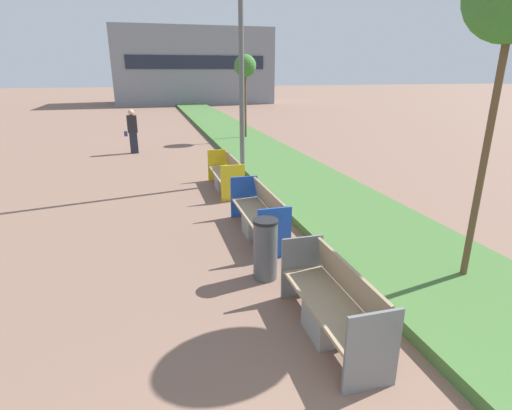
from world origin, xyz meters
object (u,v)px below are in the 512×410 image
object	(u,v)px
sapling_tree_far	(245,67)
pedestrian_walking	(133,131)
litter_bin	(265,249)
bench_grey_frame	(333,309)
bench_blue_frame	(259,217)
bench_yellow_frame	(226,177)
street_lamp_post	(241,5)

from	to	relation	value
sapling_tree_far	pedestrian_walking	xyz separation A→B (m)	(-5.12, -1.81, -2.46)
litter_bin	sapling_tree_far	distance (m)	13.75
litter_bin	sapling_tree_far	bearing A→B (deg)	77.41
bench_grey_frame	bench_blue_frame	bearing A→B (deg)	89.94
bench_blue_frame	bench_yellow_frame	distance (m)	3.39
bench_grey_frame	street_lamp_post	world-z (taller)	street_lamp_post
bench_yellow_frame	street_lamp_post	size ratio (longest dim) A/B	0.25
litter_bin	pedestrian_walking	xyz separation A→B (m)	(-2.19, 11.32, 0.39)
bench_blue_frame	bench_grey_frame	bearing A→B (deg)	-90.06
litter_bin	bench_yellow_frame	bearing A→B (deg)	85.60
bench_yellow_frame	street_lamp_post	world-z (taller)	street_lamp_post
bench_yellow_frame	pedestrian_walking	xyz separation A→B (m)	(-2.59, 6.15, 0.52)
bench_blue_frame	bench_yellow_frame	xyz separation A→B (m)	(-0.00, 3.39, -0.00)
bench_yellow_frame	litter_bin	size ratio (longest dim) A/B	2.19
bench_yellow_frame	sapling_tree_far	bearing A→B (deg)	72.35
litter_bin	street_lamp_post	distance (m)	7.28
street_lamp_post	sapling_tree_far	size ratio (longest dim) A/B	2.27
sapling_tree_far	pedestrian_walking	distance (m)	5.97
bench_grey_frame	street_lamp_post	bearing A→B (deg)	85.25
bench_blue_frame	street_lamp_post	size ratio (longest dim) A/B	0.26
bench_blue_frame	litter_bin	distance (m)	1.82
litter_bin	pedestrian_walking	size ratio (longest dim) A/B	0.57
bench_grey_frame	bench_yellow_frame	world-z (taller)	same
sapling_tree_far	street_lamp_post	bearing A→B (deg)	-104.64
bench_grey_frame	bench_yellow_frame	xyz separation A→B (m)	(0.00, 6.79, 0.01)
bench_blue_frame	litter_bin	world-z (taller)	litter_bin
bench_grey_frame	pedestrian_walking	distance (m)	13.21
bench_blue_frame	street_lamp_post	bearing A→B (deg)	81.31
bench_yellow_frame	sapling_tree_far	distance (m)	8.87
bench_grey_frame	sapling_tree_far	world-z (taller)	sapling_tree_far
street_lamp_post	pedestrian_walking	xyz separation A→B (m)	(-3.20, 5.55, -3.94)
bench_yellow_frame	sapling_tree_far	world-z (taller)	sapling_tree_far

